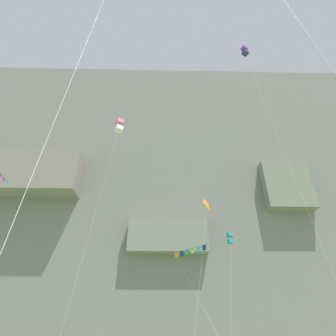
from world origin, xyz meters
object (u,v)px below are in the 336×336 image
kite_box_high_center (119,126)px  kite_box_mid_center (245,52)px  kite_box_near_cliff (230,239)px  kite_banner_low_center (191,254)px  kite_diamond_high_right (206,211)px

kite_box_high_center → kite_box_mid_center: 20.77m
kite_box_near_cliff → kite_banner_low_center: size_ratio=1.46×
kite_box_near_cliff → kite_diamond_high_right: bearing=-117.1°
kite_banner_low_center → kite_box_near_cliff: bearing=53.2°
kite_box_mid_center → kite_box_high_center: bearing=151.7°
kite_box_near_cliff → kite_diamond_high_right: size_ratio=0.93×
kite_banner_low_center → kite_box_mid_center: bearing=-35.4°
kite_diamond_high_right → kite_box_mid_center: bearing=-42.1°
kite_banner_low_center → kite_box_high_center: bearing=158.2°
kite_box_mid_center → kite_banner_low_center: 27.26m
kite_box_high_center → kite_box_mid_center: size_ratio=0.86×
kite_diamond_high_right → kite_box_high_center: 19.99m
kite_diamond_high_right → kite_banner_low_center: 5.07m
kite_box_near_cliff → kite_box_high_center: 23.32m
kite_banner_low_center → kite_diamond_high_right: bearing=-6.0°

